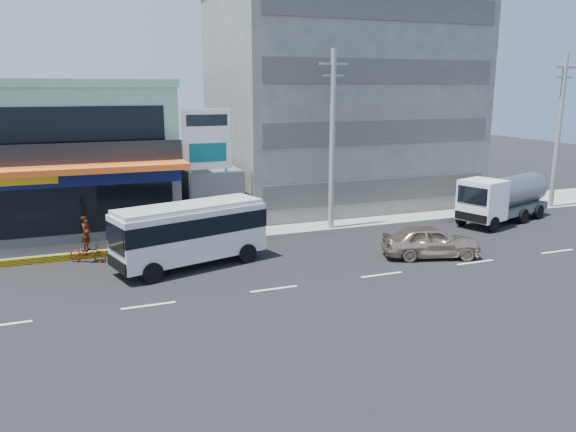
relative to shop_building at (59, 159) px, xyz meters
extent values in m
plane|color=black|center=(8.00, -13.95, -4.00)|extent=(120.00, 120.00, 0.00)
cube|color=gray|center=(13.00, -4.45, -3.85)|extent=(70.00, 5.00, 0.30)
cube|color=#4B4B50|center=(0.00, 0.05, -2.00)|extent=(12.00, 10.00, 4.00)
cube|color=#7BAF92|center=(0.00, 0.05, 2.00)|extent=(12.00, 10.00, 4.00)
cube|color=orange|center=(0.00, -5.75, 0.15)|extent=(12.40, 1.80, 0.30)
cube|color=#0C1554|center=(0.00, -5.00, -0.40)|extent=(12.00, 0.12, 0.80)
cube|color=black|center=(0.00, -4.97, -1.90)|extent=(11.00, 0.06, 2.60)
cube|color=gray|center=(18.00, 1.05, 3.00)|extent=(16.00, 12.00, 14.00)
cube|color=#4B4B50|center=(8.00, -1.95, -2.25)|extent=(3.00, 6.00, 3.50)
cylinder|color=slate|center=(8.00, -2.95, -0.42)|extent=(1.50, 1.50, 0.15)
cylinder|color=gray|center=(6.50, -4.75, -0.75)|extent=(0.16, 0.16, 6.50)
cylinder|color=gray|center=(8.50, -4.75, -0.75)|extent=(0.16, 0.16, 6.50)
cube|color=white|center=(7.50, -4.75, 1.30)|extent=(2.60, 0.18, 3.20)
cylinder|color=#999993|center=(14.00, -6.55, 1.00)|extent=(0.30, 0.30, 10.00)
cube|color=#999993|center=(14.00, -6.55, 5.20)|extent=(1.60, 0.12, 0.12)
cube|color=#999993|center=(14.00, -6.55, 4.60)|extent=(1.20, 0.10, 0.10)
cylinder|color=#999993|center=(30.00, -6.55, 1.00)|extent=(0.30, 0.30, 10.00)
cube|color=#999993|center=(30.00, -6.55, 5.20)|extent=(1.60, 0.12, 0.12)
cube|color=#999993|center=(30.00, -6.55, 4.60)|extent=(1.20, 0.10, 0.10)
cube|color=silver|center=(5.47, -9.76, -2.43)|extent=(7.18, 3.97, 2.25)
cube|color=black|center=(5.47, -9.76, -1.99)|extent=(7.24, 4.03, 0.83)
cube|color=silver|center=(5.47, -9.76, -1.21)|extent=(6.94, 3.73, 0.20)
cylinder|color=black|center=(3.51, -11.44, -3.56)|extent=(0.92, 0.51, 0.88)
cylinder|color=black|center=(2.91, -9.37, -3.56)|extent=(0.92, 0.51, 0.88)
cylinder|color=black|center=(8.02, -10.14, -3.56)|extent=(0.92, 0.51, 0.88)
cylinder|color=black|center=(7.42, -8.07, -3.56)|extent=(0.92, 0.51, 0.88)
imported|color=#C5AA96|center=(16.53, -12.45, -3.21)|extent=(4.96, 3.11, 1.57)
cube|color=white|center=(22.64, -8.61, -2.35)|extent=(2.71, 2.71, 2.31)
cube|color=#595956|center=(24.99, -7.81, -3.29)|extent=(7.37, 4.16, 0.44)
cylinder|color=gray|center=(25.83, -7.52, -2.22)|extent=(5.32, 3.38, 1.87)
cylinder|color=black|center=(22.63, -9.70, -3.55)|extent=(0.93, 0.54, 0.89)
cylinder|color=black|center=(21.97, -7.76, -3.55)|extent=(0.93, 0.54, 0.89)
cylinder|color=black|center=(25.74, -8.63, -3.55)|extent=(0.93, 0.54, 0.89)
cylinder|color=black|center=(25.08, -6.70, -3.55)|extent=(0.93, 0.54, 0.89)
cylinder|color=black|center=(27.51, -8.03, -3.55)|extent=(0.93, 0.54, 0.89)
cylinder|color=black|center=(26.85, -6.09, -3.55)|extent=(0.93, 0.54, 0.89)
imported|color=#581D0C|center=(1.06, -7.48, -3.54)|extent=(1.83, 1.23, 0.91)
imported|color=#66594C|center=(1.06, -7.48, -2.61)|extent=(0.60, 0.71, 1.67)
camera|label=1|loc=(0.89, -34.28, 4.02)|focal=35.00mm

